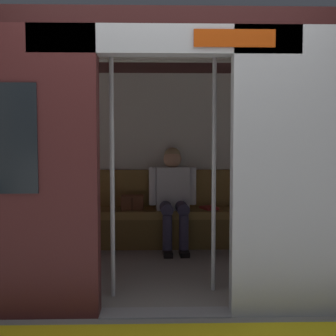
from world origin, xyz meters
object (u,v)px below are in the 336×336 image
object	(u,v)px
bench_seat	(162,218)
book	(209,208)
grab_pole_door	(112,171)
handbag	(132,202)
grab_pole_far	(214,170)
train_car	(156,122)
person_seated	(173,191)

from	to	relation	value
bench_seat	book	bearing A→B (deg)	-176.23
bench_seat	grab_pole_door	xyz separation A→B (m)	(0.41, 1.61, 0.68)
bench_seat	handbag	world-z (taller)	handbag
handbag	grab_pole_far	world-z (taller)	grab_pole_far
grab_pole_far	grab_pole_door	bearing A→B (deg)	8.14
train_car	bench_seat	world-z (taller)	train_car
bench_seat	person_seated	xyz separation A→B (m)	(-0.13, 0.05, 0.33)
handbag	person_seated	bearing A→B (deg)	171.04
book	grab_pole_far	size ratio (longest dim) A/B	0.11
grab_pole_far	train_car	bearing A→B (deg)	-51.46
person_seated	grab_pole_door	bearing A→B (deg)	70.78
handbag	grab_pole_far	distance (m)	1.77
person_seated	grab_pole_far	world-z (taller)	grab_pole_far
train_car	bench_seat	bearing A→B (deg)	-93.92
handbag	grab_pole_door	size ratio (longest dim) A/B	0.13
bench_seat	handbag	bearing A→B (deg)	-3.64
person_seated	grab_pole_far	distance (m)	1.51
bench_seat	person_seated	distance (m)	0.35
grab_pole_door	handbag	bearing A→B (deg)	-92.44
bench_seat	grab_pole_door	bearing A→B (deg)	75.62
grab_pole_far	book	bearing A→B (deg)	-95.41
handbag	book	world-z (taller)	handbag
train_car	grab_pole_far	bearing A→B (deg)	128.54
grab_pole_door	book	bearing A→B (deg)	-120.50
bench_seat	handbag	xyz separation A→B (m)	(0.34, -0.02, 0.19)
train_car	grab_pole_far	xyz separation A→B (m)	(-0.48, 0.60, -0.41)
handbag	book	size ratio (longest dim) A/B	1.18
bench_seat	book	size ratio (longest dim) A/B	14.38
person_seated	book	xyz separation A→B (m)	(-0.43, -0.09, -0.21)
handbag	grab_pole_door	distance (m)	1.71
train_car	grab_pole_door	size ratio (longest dim) A/B	3.13
book	grab_pole_far	world-z (taller)	grab_pole_far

